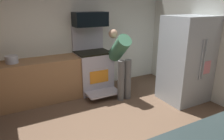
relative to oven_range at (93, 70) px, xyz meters
name	(u,v)px	position (x,y,z in m)	size (l,w,h in m)	color
wall_back	(65,35)	(-0.50, 0.38, 0.79)	(5.20, 0.12, 2.60)	silver
lower_cabinet_run	(30,83)	(-1.40, 0.02, -0.06)	(2.40, 0.60, 0.90)	#9B6E47
oven_range	(93,70)	(0.00, 0.00, 0.00)	(0.76, 1.04, 1.50)	#B6B1BE
microwave	(90,19)	(0.00, 0.10, 1.15)	(0.74, 0.38, 0.31)	black
refrigerator	(186,60)	(1.53, -1.33, 0.38)	(0.90, 0.79, 1.77)	#B1BDC8
person_cook	(121,58)	(0.40, -0.58, 0.37)	(0.31, 0.71, 1.46)	#616161
stock_pot	(12,59)	(-1.67, 0.02, 0.47)	(0.24, 0.24, 0.15)	#B1B8C8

